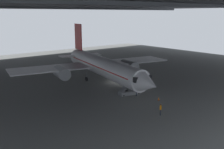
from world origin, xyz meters
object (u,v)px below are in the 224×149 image
(airplane_main, at_px, (101,66))
(crew_worker_near_nose, at_px, (161,109))
(traffic_cone_orange, at_px, (159,99))
(crew_worker_by_stairs, at_px, (136,91))
(baggage_tug, at_px, (105,69))
(boarding_stairs, at_px, (130,90))

(airplane_main, relative_size, crew_worker_near_nose, 21.67)
(crew_worker_near_nose, relative_size, traffic_cone_orange, 2.95)
(crew_worker_near_nose, height_order, crew_worker_by_stairs, crew_worker_near_nose)
(airplane_main, height_order, baggage_tug, airplane_main)
(crew_worker_by_stairs, bearing_deg, airplane_main, 83.61)
(crew_worker_near_nose, height_order, baggage_tug, crew_worker_near_nose)
(boarding_stairs, relative_size, traffic_cone_orange, 7.94)
(crew_worker_near_nose, bearing_deg, airplane_main, 75.84)
(crew_worker_by_stairs, relative_size, baggage_tug, 0.69)
(traffic_cone_orange, bearing_deg, crew_worker_by_stairs, 105.25)
(crew_worker_near_nose, bearing_deg, baggage_tug, 66.44)
(boarding_stairs, bearing_deg, traffic_cone_orange, -76.97)
(airplane_main, distance_m, boarding_stairs, 11.03)
(airplane_main, xyz_separation_m, traffic_cone_orange, (-0.20, -16.37, -3.25))
(baggage_tug, bearing_deg, boarding_stairs, -115.61)
(airplane_main, bearing_deg, boarding_stairs, -98.32)
(airplane_main, height_order, traffic_cone_orange, airplane_main)
(crew_worker_near_nose, relative_size, baggage_tug, 0.76)
(airplane_main, bearing_deg, traffic_cone_orange, -90.70)
(baggage_tug, bearing_deg, traffic_cone_orange, -107.31)
(airplane_main, relative_size, crew_worker_by_stairs, 23.91)
(airplane_main, xyz_separation_m, crew_worker_by_stairs, (-1.36, -12.12, -2.64))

